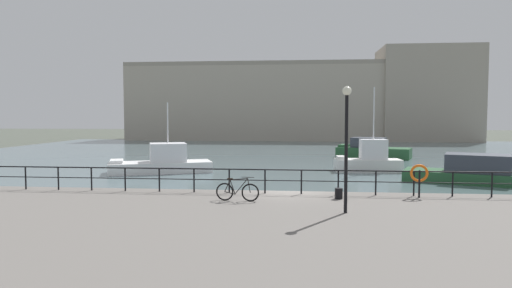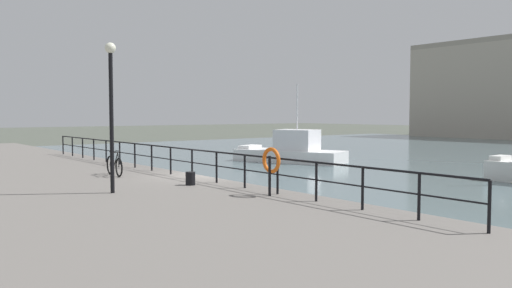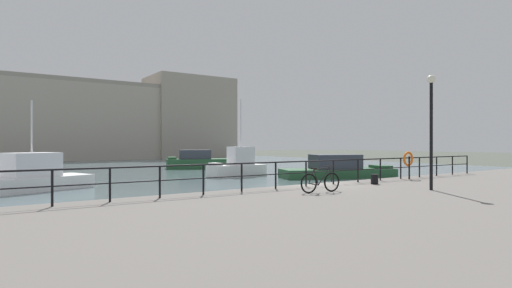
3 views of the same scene
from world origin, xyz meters
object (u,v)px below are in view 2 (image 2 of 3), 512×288
at_px(moored_white_yacht, 291,151).
at_px(life_ring_stand, 271,162).
at_px(mooring_bollard, 190,178).
at_px(parked_bicycle, 114,165).
at_px(quay_lamp_post, 111,97).

height_order(moored_white_yacht, life_ring_stand, moored_white_yacht).
bearing_deg(life_ring_stand, mooring_bollard, -169.08).
relative_size(parked_bicycle, life_ring_stand, 1.27).
distance_m(parked_bicycle, life_ring_stand, 7.62).
distance_m(mooring_bollard, quay_lamp_post, 3.77).
height_order(mooring_bollard, quay_lamp_post, quay_lamp_post).
relative_size(parked_bicycle, mooring_bollard, 4.02).
xyz_separation_m(moored_white_yacht, quay_lamp_post, (12.35, -18.45, 3.11)).
relative_size(life_ring_stand, quay_lamp_post, 0.31).
bearing_deg(quay_lamp_post, life_ring_stand, 44.99).
height_order(moored_white_yacht, parked_bicycle, moored_white_yacht).
bearing_deg(moored_white_yacht, parked_bicycle, 95.63).
relative_size(mooring_bollard, quay_lamp_post, 0.10).
height_order(mooring_bollard, life_ring_stand, life_ring_stand).
bearing_deg(moored_white_yacht, mooring_bollard, 107.30).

